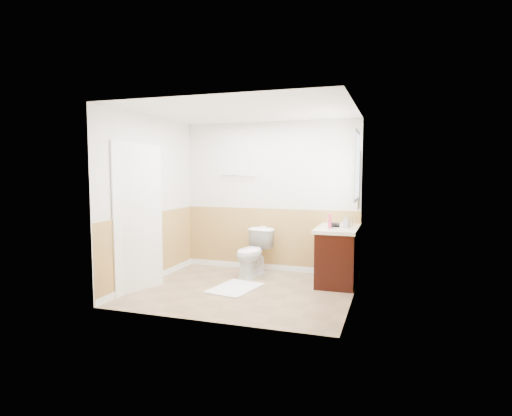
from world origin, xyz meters
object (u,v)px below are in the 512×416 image
(vanity_cabinet, at_px, (338,256))
(soap_dispenser, at_px, (346,222))
(toilet, at_px, (253,253))
(bath_mat, at_px, (235,288))
(lotion_bottle, at_px, (330,221))

(vanity_cabinet, xyz_separation_m, soap_dispenser, (0.12, -0.10, 0.54))
(toilet, distance_m, vanity_cabinet, 1.36)
(bath_mat, xyz_separation_m, vanity_cabinet, (1.36, 0.84, 0.39))
(soap_dispenser, bearing_deg, lotion_bottle, -140.56)
(bath_mat, relative_size, vanity_cabinet, 0.73)
(bath_mat, distance_m, soap_dispenser, 1.89)
(vanity_cabinet, bearing_deg, soap_dispenser, -39.90)
(lotion_bottle, bearing_deg, bath_mat, -155.96)
(vanity_cabinet, distance_m, soap_dispenser, 0.56)
(toilet, relative_size, lotion_bottle, 3.40)
(toilet, bearing_deg, soap_dispenser, 7.81)
(toilet, bearing_deg, vanity_cabinet, 11.83)
(toilet, bearing_deg, lotion_bottle, -0.76)
(lotion_bottle, bearing_deg, toilet, 168.87)
(bath_mat, relative_size, soap_dispenser, 4.44)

